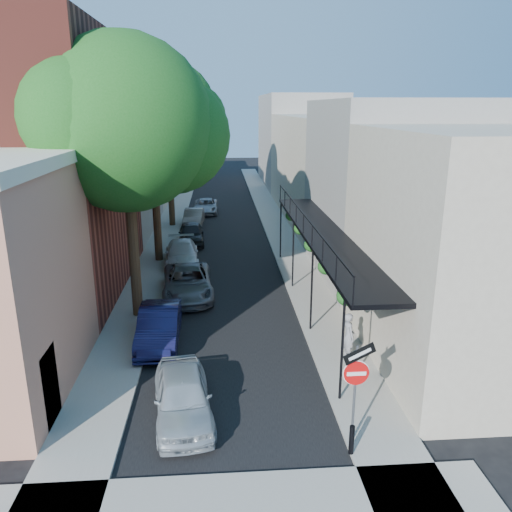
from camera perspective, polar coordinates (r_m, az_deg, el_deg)
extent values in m
plane|color=black|center=(13.29, -2.45, -23.90)|extent=(160.00, 160.00, 0.00)
cube|color=black|center=(41.01, -3.84, 4.46)|extent=(6.00, 64.00, 0.01)
cube|color=gray|center=(41.18, -9.44, 4.40)|extent=(2.00, 64.00, 0.12)
cube|color=gray|center=(41.22, 1.74, 4.63)|extent=(2.00, 64.00, 0.12)
cube|color=gray|center=(12.50, -2.29, -26.67)|extent=(12.00, 2.00, 0.12)
cube|color=beige|center=(15.40, -22.55, -13.62)|extent=(0.10, 1.20, 2.20)
cube|color=maroon|center=(26.14, -26.54, 9.14)|extent=(10.00, 12.00, 12.00)
cube|color=gray|center=(24.58, -16.01, 14.55)|extent=(0.06, 7.00, 4.00)
cube|color=gray|center=(37.38, -18.05, 9.49)|extent=(8.00, 12.00, 9.00)
cube|color=#B8AE98|center=(50.99, -14.47, 12.05)|extent=(8.00, 16.00, 10.00)
cube|color=#B7755E|center=(64.86, -12.29, 12.18)|extent=(8.00, 12.00, 8.00)
cube|color=#B8AE98|center=(18.71, 25.49, 0.65)|extent=(8.00, 9.00, 8.00)
cube|color=gray|center=(27.06, 15.88, 7.23)|extent=(8.00, 10.00, 9.00)
cube|color=#B8AE98|center=(41.40, 8.80, 10.03)|extent=(8.00, 20.00, 8.00)
cube|color=gray|center=(58.94, 4.90, 13.05)|extent=(8.00, 16.00, 10.00)
cube|color=black|center=(21.21, 7.94, 2.47)|extent=(2.00, 16.00, 0.15)
cube|color=black|center=(20.83, 5.48, 4.79)|extent=(0.05, 16.00, 0.05)
cylinder|color=black|center=(15.18, 9.83, -10.33)|extent=(0.08, 0.08, 3.40)
cylinder|color=black|center=(29.13, 2.83, 3.07)|extent=(0.08, 0.08, 3.40)
sphere|color=#174F16|center=(15.64, 10.25, -4.55)|extent=(0.60, 0.60, 0.60)
sphere|color=#174F16|center=(21.21, 6.31, 1.27)|extent=(0.60, 0.60, 0.60)
sphere|color=#174F16|center=(26.96, 4.02, 4.65)|extent=(0.60, 0.60, 0.60)
cylinder|color=#595B60|center=(13.64, 11.17, -15.48)|extent=(0.07, 0.07, 2.90)
cylinder|color=red|center=(13.25, 11.39, -13.00)|extent=(0.66, 0.04, 0.66)
cube|color=white|center=(13.23, 11.43, -13.06)|extent=(0.50, 0.02, 0.10)
cylinder|color=white|center=(13.27, 11.37, -12.96)|extent=(0.70, 0.02, 0.70)
cube|color=black|center=(13.00, 11.76, -10.89)|extent=(0.89, 0.15, 0.58)
cube|color=white|center=(12.97, 11.79, -10.95)|extent=(0.60, 0.10, 0.31)
cylinder|color=black|center=(13.73, 10.87, -19.92)|extent=(0.14, 0.14, 0.80)
cylinder|color=#352115|center=(21.05, -13.89, 2.03)|extent=(0.44, 0.44, 7.00)
sphere|color=#174F16|center=(20.42, -14.79, 14.40)|extent=(6.80, 6.80, 6.80)
sphere|color=#174F16|center=(21.23, -9.56, 13.42)|extent=(4.76, 4.76, 4.76)
cylinder|color=#352115|center=(28.85, -11.33, 5.36)|extent=(0.44, 0.44, 6.30)
sphere|color=#174F16|center=(28.36, -11.80, 13.41)|extent=(6.00, 6.00, 6.00)
sphere|color=#174F16|center=(29.13, -8.52, 12.66)|extent=(4.20, 4.20, 4.20)
cylinder|color=#352115|center=(37.60, -9.78, 8.83)|extent=(0.44, 0.44, 7.35)
sphere|color=#174F16|center=(37.27, -10.14, 16.04)|extent=(7.00, 7.00, 7.00)
sphere|color=#174F16|center=(38.20, -7.24, 15.42)|extent=(4.90, 4.90, 4.90)
imported|color=#9BA5AC|center=(15.01, -8.38, -15.57)|extent=(2.10, 4.16, 1.36)
imported|color=#111238|center=(19.36, -11.00, -7.88)|extent=(1.56, 4.26, 1.39)
imported|color=#58595F|center=(23.81, -7.80, -3.01)|extent=(2.64, 5.10, 1.38)
imported|color=silver|center=(28.64, -8.47, 0.27)|extent=(2.17, 4.62, 1.31)
imported|color=black|center=(33.01, -7.42, 2.57)|extent=(1.83, 4.11, 1.37)
imported|color=slate|center=(37.94, -7.14, 4.36)|extent=(1.55, 3.97, 1.29)
imported|color=gray|center=(42.62, -5.77, 5.69)|extent=(2.02, 4.30, 1.19)
imported|color=slate|center=(17.91, 10.54, -8.98)|extent=(0.50, 0.68, 1.71)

